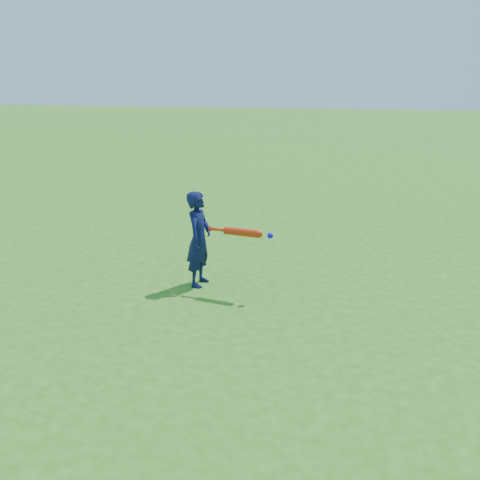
{
  "coord_description": "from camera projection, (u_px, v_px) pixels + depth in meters",
  "views": [
    {
      "loc": [
        1.23,
        -4.95,
        2.25
      ],
      "look_at": [
        -0.16,
        0.41,
        0.59
      ],
      "focal_mm": 40.0,
      "sensor_mm": 36.0,
      "label": 1
    }
  ],
  "objects": [
    {
      "name": "bat_swing",
      "position": [
        244.0,
        233.0,
        5.68
      ],
      "size": [
        0.73,
        0.16,
        0.08
      ],
      "rotation": [
        0.0,
        0.0,
        -0.15
      ],
      "color": "red",
      "rests_on": "ground"
    },
    {
      "name": "child",
      "position": [
        199.0,
        239.0,
        5.98
      ],
      "size": [
        0.27,
        0.4,
        1.08
      ],
      "primitive_type": "imported",
      "rotation": [
        0.0,
        0.0,
        1.54
      ],
      "color": "#0D1340",
      "rests_on": "ground"
    },
    {
      "name": "ground",
      "position": [
        245.0,
        306.0,
        5.53
      ],
      "size": [
        80.0,
        80.0,
        0.0
      ],
      "primitive_type": "plane",
      "color": "#2A701A",
      "rests_on": "ground"
    }
  ]
}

